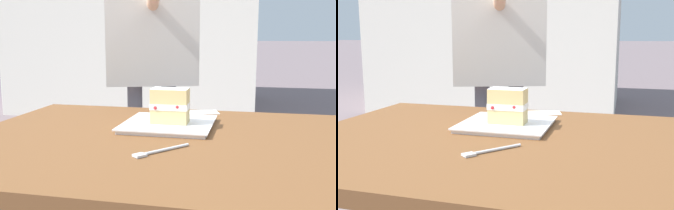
{
  "view_description": "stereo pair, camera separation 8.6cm",
  "coord_description": "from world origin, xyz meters",
  "views": [
    {
      "loc": [
        -0.27,
        1.08,
        1.01
      ],
      "look_at": [
        0.0,
        -0.14,
        0.79
      ],
      "focal_mm": 42.71,
      "sensor_mm": 36.0,
      "label": 1
    },
    {
      "loc": [
        -0.35,
        1.06,
        1.01
      ],
      "look_at": [
        0.0,
        -0.14,
        0.79
      ],
      "focal_mm": 42.71,
      "sensor_mm": 36.0,
      "label": 2
    }
  ],
  "objects": [
    {
      "name": "dessert_fork",
      "position": [
        -0.04,
        0.15,
        0.73
      ],
      "size": [
        0.12,
        0.14,
        0.01
      ],
      "color": "silver",
      "rests_on": "patio_table"
    },
    {
      "name": "diner_person",
      "position": [
        0.22,
        -0.75,
        1.03
      ],
      "size": [
        0.46,
        0.59,
        1.55
      ],
      "color": "slate",
      "rests_on": "ground"
    },
    {
      "name": "cake_slice",
      "position": [
        -0.01,
        -0.13,
        0.79
      ],
      "size": [
        0.12,
        0.07,
        0.11
      ],
      "color": "#E0C17A",
      "rests_on": "dessert_plate"
    },
    {
      "name": "paper_napkin",
      "position": [
        -0.07,
        -0.4,
        0.72
      ],
      "size": [
        0.15,
        0.12,
        0.0
      ],
      "color": "white",
      "rests_on": "patio_table"
    },
    {
      "name": "patio_table",
      "position": [
        0.0,
        0.0,
        0.62
      ],
      "size": [
        1.15,
        0.91,
        0.72
      ],
      "color": "brown",
      "rests_on": "ground"
    },
    {
      "name": "dessert_plate",
      "position": [
        0.0,
        -0.14,
        0.73
      ],
      "size": [
        0.28,
        0.28,
        0.02
      ],
      "color": "white",
      "rests_on": "patio_table"
    }
  ]
}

